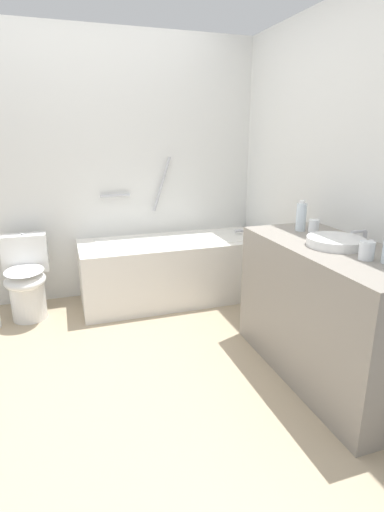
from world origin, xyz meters
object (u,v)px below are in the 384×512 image
object	(u,v)px
sink_faucet	(363,237)
sink_basin	(336,242)
drinking_glass_0	(314,227)
drinking_glass_3	(367,250)
bathtub	(174,267)
toilet	(26,280)
water_bottle_0	(301,217)

from	to	relation	value
sink_faucet	sink_basin	bearing A→B (deg)	180.00
drinking_glass_0	drinking_glass_3	xyz separation A→B (m)	(-0.06, -0.56, -0.00)
sink_faucet	drinking_glass_3	bearing A→B (deg)	-128.37
bathtub	drinking_glass_0	distance (m)	1.47
toilet	sink_basin	size ratio (longest dim) A/B	2.05
sink_basin	drinking_glass_3	xyz separation A→B (m)	(-0.02, -0.27, 0.02)
toilet	drinking_glass_3	distance (m)	2.60
drinking_glass_0	sink_basin	bearing A→B (deg)	-98.85
toilet	drinking_glass_3	xyz separation A→B (m)	(1.83, -1.75, 0.57)
sink_basin	water_bottle_0	size ratio (longest dim) A/B	1.62
toilet	sink_basin	distance (m)	2.43
sink_faucet	drinking_glass_0	xyz separation A→B (m)	(-0.15, 0.29, 0.01)
bathtub	water_bottle_0	distance (m)	1.39
bathtub	drinking_glass_3	world-z (taller)	bathtub
bathtub	drinking_glass_3	size ratio (longest dim) A/B	17.17
sink_faucet	toilet	bearing A→B (deg)	144.23
toilet	sink_basin	world-z (taller)	sink_basin
sink_basin	drinking_glass_3	distance (m)	0.27
toilet	water_bottle_0	xyz separation A→B (m)	(1.88, -1.06, 0.62)
water_bottle_0	bathtub	bearing A→B (deg)	119.68
sink_faucet	drinking_glass_3	distance (m)	0.34
sink_basin	drinking_glass_3	size ratio (longest dim) A/B	3.44
sink_basin	water_bottle_0	bearing A→B (deg)	86.24
toilet	sink_faucet	bearing A→B (deg)	54.74
drinking_glass_3	bathtub	bearing A→B (deg)	107.89
sink_basin	sink_faucet	size ratio (longest dim) A/B	2.22
water_bottle_0	drinking_glass_3	size ratio (longest dim) A/B	2.13
water_bottle_0	drinking_glass_0	world-z (taller)	water_bottle_0
drinking_glass_0	water_bottle_0	bearing A→B (deg)	97.89
drinking_glass_3	drinking_glass_0	bearing A→B (deg)	83.75
bathtub	sink_faucet	xyz separation A→B (m)	(0.78, -1.48, 0.58)
sink_faucet	drinking_glass_0	size ratio (longest dim) A/B	1.52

